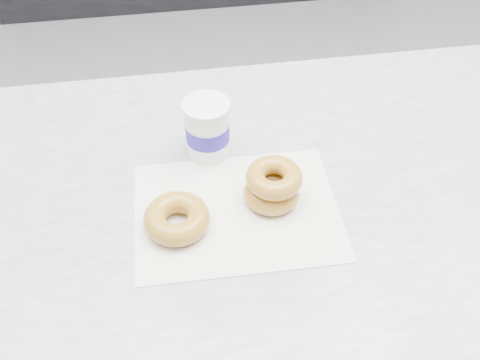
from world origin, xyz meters
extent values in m
plane|color=gray|center=(0.00, 0.00, 0.00)|extent=(5.00, 5.00, 0.00)
cube|color=#333335|center=(0.00, -0.60, 0.43)|extent=(3.00, 0.70, 0.86)
cube|color=silver|center=(0.00, -0.60, 0.88)|extent=(3.06, 0.76, 0.04)
cube|color=silver|center=(-0.19, -0.64, 0.90)|extent=(0.35, 0.27, 0.00)
torus|color=#B89032|center=(-0.29, -0.66, 0.92)|extent=(0.14, 0.14, 0.04)
torus|color=#B89032|center=(-0.12, -0.63, 0.92)|extent=(0.09, 0.09, 0.03)
torus|color=#B89032|center=(-0.12, -0.63, 0.95)|extent=(0.11, 0.11, 0.03)
cylinder|color=white|center=(-0.21, -0.49, 0.96)|extent=(0.10, 0.10, 0.11)
cylinder|color=white|center=(-0.21, -0.49, 1.01)|extent=(0.08, 0.08, 0.01)
cylinder|color=#261C9C|center=(-0.21, -0.49, 0.95)|extent=(0.10, 0.10, 0.03)
camera|label=1|loc=(-0.27, -1.23, 1.58)|focal=40.00mm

